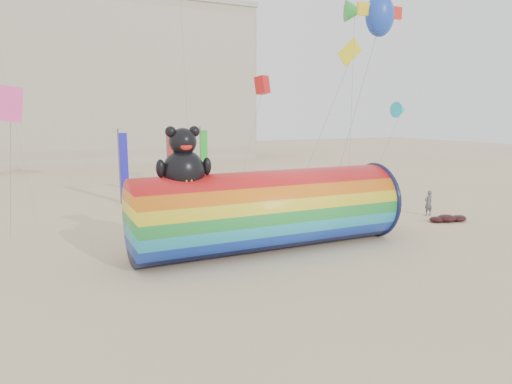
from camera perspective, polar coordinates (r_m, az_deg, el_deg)
name	(u,v)px	position (r m, az deg, el deg)	size (l,w,h in m)	color
ground	(260,249)	(21.24, 0.51, -7.11)	(160.00, 160.00, 0.00)	#CCB58C
hotel_building	(7,80)	(64.48, -28.70, 12.22)	(60.40, 15.40, 20.60)	#B7AD99
windsock_assembly	(268,208)	(20.85, 1.52, -2.02)	(12.49, 3.80, 5.76)	red
kite_handler	(428,203)	(29.86, 20.75, -1.30)	(0.57, 0.37, 1.56)	#55565C
fabric_bundle	(449,218)	(28.80, 22.93, -3.05)	(2.62, 1.35, 0.41)	#3C0A0E
festival_banners	(168,163)	(34.20, -11.00, 3.62)	(7.27, 2.51, 5.20)	#59595E
flying_kites	(256,10)	(27.72, 0.01, 21.83)	(28.84, 12.28, 8.99)	#FF4E0D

